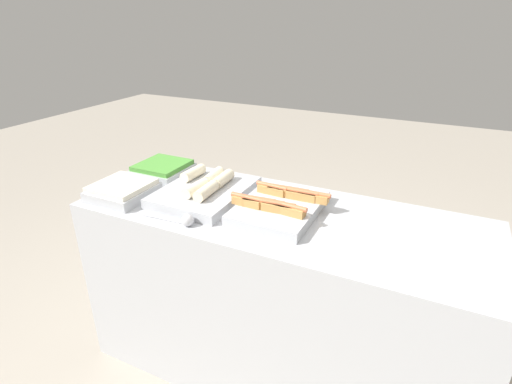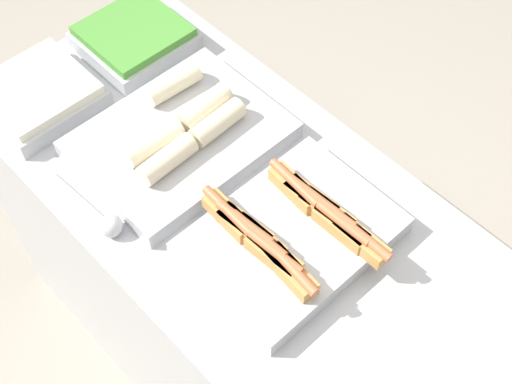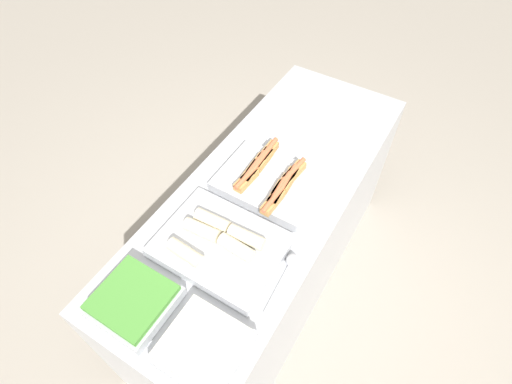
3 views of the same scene
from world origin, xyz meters
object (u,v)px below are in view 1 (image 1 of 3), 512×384
object	(u,v)px
tray_side_front	(123,190)
tray_side_back	(163,170)
serving_spoon_near	(185,220)
tray_wraps	(205,190)
tray_hotdogs	(280,205)

from	to	relation	value
tray_side_front	tray_side_back	distance (m)	0.31
tray_side_front	serving_spoon_near	distance (m)	0.45
tray_side_front	serving_spoon_near	world-z (taller)	tray_side_front
tray_wraps	tray_side_back	world-z (taller)	tray_wraps
tray_side_back	serving_spoon_near	distance (m)	0.61
tray_hotdogs	serving_spoon_near	xyz separation A→B (m)	(-0.32, -0.28, -0.01)
tray_side_back	tray_side_front	bearing A→B (deg)	-90.00
tray_wraps	serving_spoon_near	world-z (taller)	tray_wraps
serving_spoon_near	tray_hotdogs	bearing A→B (deg)	41.26
tray_wraps	tray_side_back	bearing A→B (deg)	159.78
tray_side_back	serving_spoon_near	world-z (taller)	tray_side_back
tray_hotdogs	tray_wraps	bearing A→B (deg)	179.56
tray_hotdogs	tray_side_front	bearing A→B (deg)	-166.87
tray_wraps	tray_side_front	distance (m)	0.40
tray_hotdogs	tray_side_back	distance (m)	0.77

